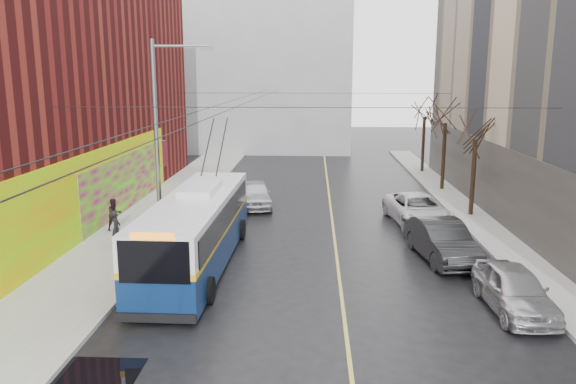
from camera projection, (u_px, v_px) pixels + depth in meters
name	position (u px, v px, depth m)	size (l,w,h in m)	color
ground	(294.00, 360.00, 15.10)	(140.00, 140.00, 0.00)	black
sidewalk_left	(138.00, 232.00, 27.18)	(4.00, 60.00, 0.15)	gray
sidewalk_right	(494.00, 236.00, 26.41)	(2.00, 60.00, 0.15)	gray
lane_line	(333.00, 225.00, 28.72)	(0.12, 50.00, 0.01)	#BFB74C
building_far	(251.00, 60.00, 57.52)	(20.50, 12.10, 18.00)	gray
streetlight_pole	(160.00, 138.00, 24.16)	(2.65, 0.60, 9.00)	slate
catenary_wires	(254.00, 101.00, 28.38)	(18.00, 60.00, 0.22)	black
tree_near	(477.00, 125.00, 29.32)	(3.20, 3.20, 6.40)	black
tree_mid	(446.00, 111.00, 36.11)	(3.20, 3.20, 6.68)	black
tree_far	(425.00, 107.00, 42.98)	(3.20, 3.20, 6.57)	black
puddle	(82.00, 384.00, 13.91)	(2.57, 2.66, 0.01)	black
pigeons_flying	(245.00, 93.00, 22.71)	(5.39, 2.80, 2.39)	slate
trolleybus	(197.00, 229.00, 22.25)	(2.87, 11.67, 5.50)	#091F4A
parked_car_a	(514.00, 289.00, 18.09)	(1.74, 4.32, 1.47)	#B1B1B6
parked_car_b	(442.00, 241.00, 23.15)	(1.73, 4.96, 1.64)	black
parked_car_c	(418.00, 209.00, 28.75)	(2.52, 5.47, 1.52)	silver
following_car	(255.00, 194.00, 32.50)	(1.77, 4.41, 1.50)	#BCBDC1
pedestrian_a	(116.00, 228.00, 24.67)	(0.56, 0.37, 1.54)	black
pedestrian_b	(115.00, 214.00, 27.07)	(0.75, 0.59, 1.55)	black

